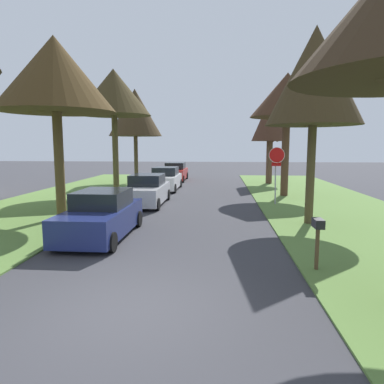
% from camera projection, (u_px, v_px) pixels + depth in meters
% --- Properties ---
extents(ground_plane, '(120.00, 120.00, 0.00)m').
position_uv_depth(ground_plane, '(133.00, 312.00, 6.61)').
color(ground_plane, '#38383D').
extents(stop_sign_far, '(0.81, 0.48, 2.95)m').
position_uv_depth(stop_sign_far, '(276.00, 163.00, 18.14)').
color(stop_sign_far, '#9EA0A5').
rests_on(stop_sign_far, grass_verge_right).
extents(street_tree_right_mid_a, '(3.60, 3.60, 7.45)m').
position_uv_depth(street_tree_right_mid_a, '(315.00, 77.00, 13.20)').
color(street_tree_right_mid_a, '#4B3F26').
rests_on(street_tree_right_mid_a, grass_verge_right).
extents(street_tree_right_mid_b, '(4.34, 4.34, 7.27)m').
position_uv_depth(street_tree_right_mid_b, '(287.00, 96.00, 20.78)').
color(street_tree_right_mid_b, '#4E3525').
rests_on(street_tree_right_mid_b, grass_verge_right).
extents(street_tree_right_far, '(2.92, 2.92, 6.91)m').
position_uv_depth(street_tree_right_far, '(270.00, 119.00, 27.69)').
color(street_tree_right_far, brown).
rests_on(street_tree_right_far, grass_verge_right).
extents(street_tree_left_mid_a, '(4.77, 4.77, 7.38)m').
position_uv_depth(street_tree_left_mid_a, '(55.00, 75.00, 14.13)').
color(street_tree_left_mid_a, brown).
rests_on(street_tree_left_mid_a, grass_verge_left).
extents(street_tree_left_mid_b, '(4.52, 4.52, 7.65)m').
position_uv_depth(street_tree_left_mid_b, '(114.00, 93.00, 21.53)').
color(street_tree_left_mid_b, '#494125').
rests_on(street_tree_left_mid_b, grass_verge_left).
extents(street_tree_left_far, '(4.28, 4.28, 7.53)m').
position_uv_depth(street_tree_left_far, '(135.00, 113.00, 28.43)').
color(street_tree_left_far, '#473B26').
rests_on(street_tree_left_far, grass_verge_left).
extents(parked_sedan_navy, '(1.96, 4.41, 1.57)m').
position_uv_depth(parked_sedan_navy, '(101.00, 216.00, 11.93)').
color(parked_sedan_navy, navy).
rests_on(parked_sedan_navy, ground).
extents(parked_sedan_silver, '(1.96, 4.41, 1.57)m').
position_uv_depth(parked_sedan_silver, '(147.00, 191.00, 18.48)').
color(parked_sedan_silver, '#BCBCC1').
rests_on(parked_sedan_silver, ground).
extents(parked_sedan_white, '(1.96, 4.41, 1.57)m').
position_uv_depth(parked_sedan_white, '(165.00, 179.00, 24.61)').
color(parked_sedan_white, white).
rests_on(parked_sedan_white, ground).
extents(parked_sedan_red, '(1.96, 4.41, 1.57)m').
position_uv_depth(parked_sedan_red, '(175.00, 172.00, 31.05)').
color(parked_sedan_red, red).
rests_on(parked_sedan_red, ground).
extents(curbside_mailbox, '(0.22, 0.44, 1.27)m').
position_uv_depth(curbside_mailbox, '(318.00, 229.00, 8.60)').
color(curbside_mailbox, brown).
rests_on(curbside_mailbox, grass_verge_right).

